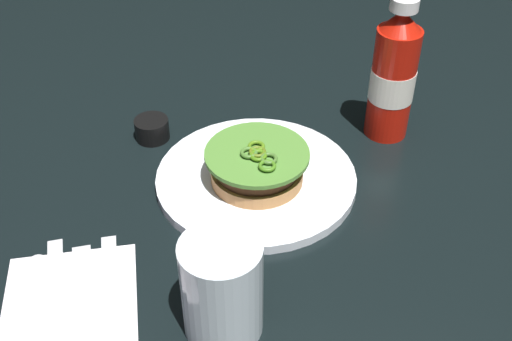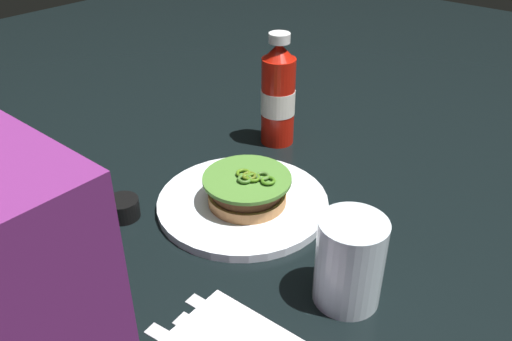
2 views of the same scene
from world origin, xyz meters
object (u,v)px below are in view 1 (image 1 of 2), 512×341
object	(u,v)px
burger_sandwich	(256,166)
butter_knife	(109,286)
condiment_cup	(152,129)
fork_utensil	(82,294)
ketchup_bottle	(393,76)
steak_knife	(55,293)
dinner_plate	(259,179)
spoon_utensil	(30,294)
water_glass	(222,288)
napkin	(69,311)

from	to	relation	value
burger_sandwich	butter_knife	world-z (taller)	burger_sandwich
condiment_cup	fork_utensil	size ratio (longest dim) A/B	0.26
ketchup_bottle	steak_knife	distance (m)	0.54
fork_utensil	dinner_plate	bearing A→B (deg)	-51.98
burger_sandwich	spoon_utensil	xyz separation A→B (m)	(-0.16, 0.27, -0.03)
butter_knife	spoon_utensil	distance (m)	0.09
burger_sandwich	butter_knife	bearing A→B (deg)	130.01
water_glass	napkin	size ratio (longest dim) A/B	0.65
steak_knife	ketchup_bottle	bearing A→B (deg)	-60.05
condiment_cup	fork_utensil	xyz separation A→B (m)	(-0.30, 0.08, -0.01)
water_glass	spoon_utensil	world-z (taller)	water_glass
butter_knife	steak_knife	world-z (taller)	same
napkin	fork_utensil	bearing A→B (deg)	-32.78
condiment_cup	fork_utensil	bearing A→B (deg)	165.31
fork_utensil	condiment_cup	bearing A→B (deg)	-14.69
steak_knife	water_glass	bearing A→B (deg)	-108.95
water_glass	fork_utensil	xyz separation A→B (m)	(0.06, 0.15, -0.05)
fork_utensil	steak_knife	bearing A→B (deg)	79.69
burger_sandwich	butter_knife	distance (m)	0.25
napkin	butter_knife	distance (m)	0.05
ketchup_bottle	spoon_utensil	world-z (taller)	ketchup_bottle
spoon_utensil	napkin	bearing A→B (deg)	-120.78
condiment_cup	butter_knife	xyz separation A→B (m)	(-0.29, 0.05, -0.01)
water_glass	steak_knife	bearing A→B (deg)	71.05
dinner_plate	condiment_cup	size ratio (longest dim) A/B	5.37
burger_sandwich	steak_knife	world-z (taller)	burger_sandwich
water_glass	burger_sandwich	bearing A→B (deg)	-15.64
dinner_plate	butter_knife	world-z (taller)	dinner_plate
burger_sandwich	condiment_cup	world-z (taller)	burger_sandwich
dinner_plate	steak_knife	xyz separation A→B (m)	(-0.17, 0.25, -0.00)
dinner_plate	fork_utensil	distance (m)	0.28
butter_knife	spoon_utensil	world-z (taller)	same
ketchup_bottle	fork_utensil	bearing A→B (deg)	122.23
ketchup_bottle	fork_utensil	size ratio (longest dim) A/B	1.10
ketchup_bottle	napkin	world-z (taller)	ketchup_bottle
burger_sandwich	ketchup_bottle	world-z (taller)	ketchup_bottle
burger_sandwich	condiment_cup	distance (m)	0.19
spoon_utensil	condiment_cup	bearing A→B (deg)	-25.05
water_glass	fork_utensil	distance (m)	0.17
condiment_cup	napkin	distance (m)	0.33
condiment_cup	burger_sandwich	bearing A→B (deg)	-133.78
condiment_cup	fork_utensil	distance (m)	0.31
steak_knife	burger_sandwich	bearing A→B (deg)	-57.25
dinner_plate	water_glass	size ratio (longest dim) A/B	2.28
ketchup_bottle	butter_knife	bearing A→B (deg)	123.36
butter_knife	ketchup_bottle	bearing A→B (deg)	-56.64
water_glass	butter_knife	bearing A→B (deg)	62.28
spoon_utensil	ketchup_bottle	bearing A→B (deg)	-61.60
dinner_plate	burger_sandwich	bearing A→B (deg)	147.03
water_glass	dinner_plate	bearing A→B (deg)	-16.45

